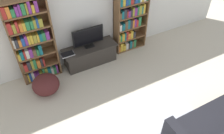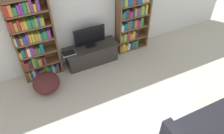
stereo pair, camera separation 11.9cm
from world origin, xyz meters
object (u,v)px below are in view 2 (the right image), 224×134
Objects in this scene: tv_stand at (92,54)px; bookshelf_left at (33,41)px; television at (90,37)px; beanbag_ottoman at (46,83)px; couch_right_sofa at (221,132)px; laptop at (69,53)px; bookshelf_right at (132,15)px.

bookshelf_left is at bearing 174.76° from tv_stand.
television is 1.31× the size of beanbag_ottoman.
tv_stand is (1.29, -0.12, -0.75)m from bookshelf_left.
couch_right_sofa is (2.54, -3.27, -0.71)m from bookshelf_left.
bookshelf_left is 4.19m from couch_right_sofa.
laptop is at bearing -12.06° from bookshelf_left.
tv_stand is at bearing 3.03° from laptop.
television is (1.29, -0.08, -0.22)m from bookshelf_left.
bookshelf_left is 2.55× the size of television.
bookshelf_left is 2.51m from bookshelf_right.
television is 1.50m from beanbag_ottoman.
television is at bearing -3.62° from bookshelf_left.
laptop is at bearing -173.42° from television.
bookshelf_left is 1.01× the size of couch_right_sofa.
tv_stand is 1.38m from beanbag_ottoman.
beanbag_ottoman is at bearing -159.95° from tv_stand.
bookshelf_right is 2.55× the size of television.
beanbag_ottoman is (-1.30, -0.47, -0.03)m from tv_stand.
couch_right_sofa is at bearing -59.51° from laptop.
television is at bearing 111.34° from couch_right_sofa.
bookshelf_right is 2.70m from beanbag_ottoman.
couch_right_sofa is (1.24, -3.18, -0.48)m from television.
television is 0.65m from laptop.
couch_right_sofa is (0.03, -3.27, -0.73)m from bookshelf_right.
bookshelf_left reaches higher than beanbag_ottoman.
bookshelf_right reaches higher than beanbag_ottoman.
couch_right_sofa is 3.69m from beanbag_ottoman.
couch_right_sofa is at bearing -52.18° from bookshelf_left.
bookshelf_left reaches higher than laptop.
laptop is at bearing 32.05° from beanbag_ottoman.
bookshelf_left is 3.35× the size of beanbag_ottoman.
tv_stand is 0.65m from laptop.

